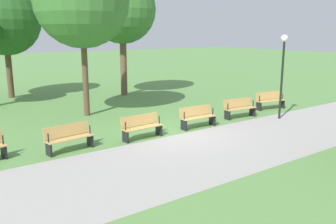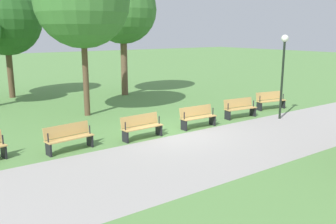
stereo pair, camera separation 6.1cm
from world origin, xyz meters
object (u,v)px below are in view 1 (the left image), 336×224
object	(u,v)px
bench_3	(142,126)
bench_1	(239,108)
lamp_post	(283,61)
bench_4	(69,137)
tree_0	(5,20)
tree_3	(122,10)
tree_2	(82,0)
bench_2	(198,116)
bench_0	(270,100)

from	to	relation	value
bench_3	bench_1	bearing A→B (deg)	179.99
lamp_post	bench_1	bearing A→B (deg)	-42.56
bench_1	bench_4	world-z (taller)	same
tree_0	tree_3	distance (m)	6.87
tree_0	tree_2	bearing A→B (deg)	103.50
bench_1	bench_4	bearing A→B (deg)	6.53
tree_2	tree_3	world-z (taller)	tree_2
bench_2	tree_3	size ratio (longest dim) A/B	0.23
bench_2	tree_2	size ratio (longest dim) A/B	0.22
tree_3	bench_0	bearing A→B (deg)	115.49
bench_4	tree_2	bearing A→B (deg)	-126.55
bench_0	tree_0	distance (m)	15.76
bench_3	tree_0	size ratio (longest dim) A/B	0.25
bench_4	bench_2	bearing A→B (deg)	171.30
tree_0	lamp_post	world-z (taller)	tree_0
tree_3	lamp_post	world-z (taller)	tree_3
bench_4	tree_0	size ratio (longest dim) A/B	0.25
bench_0	bench_2	xyz separation A→B (m)	(5.47, 0.62, 0.00)
bench_4	tree_2	world-z (taller)	tree_2
bench_0	tree_2	distance (m)	10.48
bench_3	lamp_post	size ratio (longest dim) A/B	0.43
bench_0	lamp_post	xyz separation A→B (m)	(1.37, 1.66, 2.20)
tree_2	bench_2	bearing A→B (deg)	120.35
bench_0	bench_3	distance (m)	8.24
bench_1	bench_3	bearing A→B (deg)	8.70
tree_2	lamp_post	bearing A→B (deg)	139.75
bench_1	lamp_post	world-z (taller)	lamp_post
bench_3	tree_2	distance (m)	6.84
bench_2	tree_2	world-z (taller)	tree_2
tree_0	bench_0	bearing A→B (deg)	131.24
bench_2	tree_2	xyz separation A→B (m)	(2.83, -4.83, 4.84)
bench_4	tree_2	xyz separation A→B (m)	(-2.67, -4.62, 4.84)
tree_0	tree_2	size ratio (longest dim) A/B	0.89
bench_2	bench_4	size ratio (longest dim) A/B	0.98
bench_1	tree_0	size ratio (longest dim) A/B	0.25
bench_0	tree_0	world-z (taller)	tree_0
bench_1	tree_0	xyz separation A→B (m)	(7.31, -11.86, 4.11)
tree_3	lamp_post	distance (m)	10.59
bench_1	bench_2	size ratio (longest dim) A/B	1.02
bench_0	bench_4	bearing A→B (deg)	13.05
bench_2	bench_3	xyz separation A→B (m)	(2.75, 0.00, 0.00)
bench_3	lamp_post	world-z (taller)	lamp_post
bench_1	tree_0	bearing A→B (deg)	-51.82
bench_2	lamp_post	bearing A→B (deg)	168.03
bench_4	bench_0	bearing A→B (deg)	175.64
bench_2	tree_3	xyz separation A→B (m)	(-1.51, -8.92, 4.75)
tree_2	lamp_post	size ratio (longest dim) A/B	1.96
tree_2	tree_3	distance (m)	5.96
tree_2	tree_0	bearing A→B (deg)	-76.50
bench_1	tree_3	size ratio (longest dim) A/B	0.23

